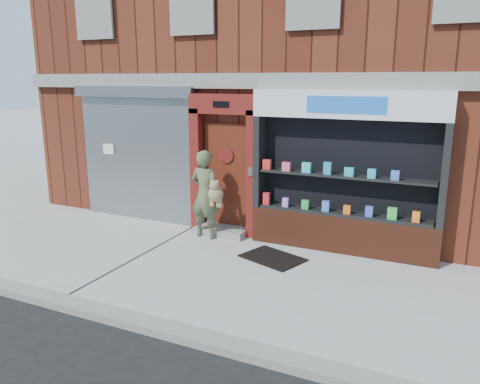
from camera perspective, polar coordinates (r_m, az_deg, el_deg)
The scene contains 8 objects.
ground at distance 8.18m, azimuth -3.02°, elevation -9.32°, with size 80.00×80.00×0.00m, color #9E9E99.
curb at distance 6.53m, azimuth -12.22°, elevation -15.31°, with size 60.00×0.30×0.12m, color gray.
building at distance 13.16m, azimuth 9.65°, elevation 16.97°, with size 12.00×8.16×8.00m.
shutter_bay at distance 10.90m, azimuth -12.40°, elevation 5.55°, with size 3.10×0.30×3.04m.
red_door_bay at distance 9.69m, azimuth -1.88°, elevation 3.32°, with size 1.52×0.58×2.90m.
pharmacy_bay at distance 8.84m, azimuth 12.58°, elevation 1.44°, with size 3.50×0.41×3.00m.
woman at distance 9.49m, azimuth -4.18°, elevation -0.26°, with size 0.84×0.58×1.82m.
doormat at distance 8.62m, azimuth 4.01°, elevation -8.01°, with size 1.07×0.75×0.03m, color black.
Camera 1 is at (3.57, -6.64, 3.18)m, focal length 35.00 mm.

